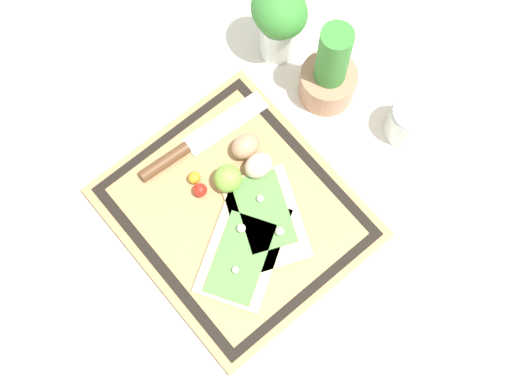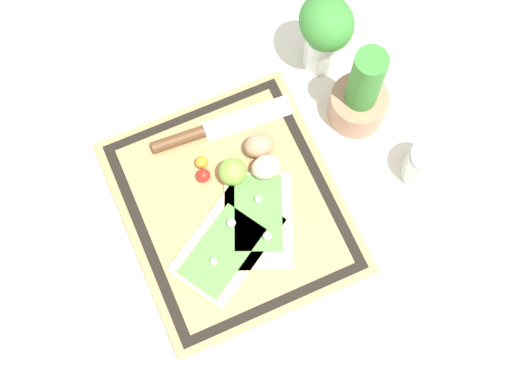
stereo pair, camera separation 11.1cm
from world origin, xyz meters
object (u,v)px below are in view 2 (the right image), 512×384
at_px(pizza_slice_near, 226,246).
at_px(knife, 199,133).
at_px(herb_glass, 325,31).
at_px(lime, 232,172).
at_px(herb_pot, 361,97).
at_px(egg_pink, 266,167).
at_px(pizza_slice_far, 259,219).
at_px(sauce_jar, 426,165).
at_px(egg_brown, 259,145).
at_px(cherry_tomato_red, 203,175).
at_px(cherry_tomato_yellow, 202,162).

height_order(pizza_slice_near, knife, pizza_slice_near).
xyz_separation_m(pizza_slice_near, herb_glass, (-0.27, 0.31, 0.08)).
xyz_separation_m(lime, herb_pot, (-0.03, 0.26, 0.03)).
bearing_deg(egg_pink, lime, -104.42).
bearing_deg(lime, pizza_slice_far, 5.63).
height_order(lime, herb_pot, herb_pot).
bearing_deg(sauce_jar, herb_glass, -165.71).
distance_m(egg_brown, cherry_tomato_red, 0.11).
bearing_deg(cherry_tomato_yellow, egg_brown, 81.65).
bearing_deg(cherry_tomato_red, pizza_slice_far, 27.49).
xyz_separation_m(egg_pink, herb_pot, (-0.04, 0.20, 0.03)).
distance_m(pizza_slice_far, egg_brown, 0.13).
bearing_deg(lime, egg_pink, 75.58).
distance_m(knife, egg_brown, 0.11).
bearing_deg(sauce_jar, lime, -111.31).
bearing_deg(knife, herb_pot, 76.12).
bearing_deg(pizza_slice_near, sauce_jar, 88.37).
bearing_deg(knife, pizza_slice_far, 9.86).
bearing_deg(egg_pink, egg_brown, 172.57).
distance_m(sauce_jar, herb_glass, 0.30).
xyz_separation_m(cherry_tomato_yellow, sauce_jar, (0.17, 0.36, 0.01)).
height_order(pizza_slice_far, lime, lime).
bearing_deg(egg_pink, sauce_jar, 67.25).
distance_m(pizza_slice_near, cherry_tomato_yellow, 0.16).
distance_m(knife, herb_pot, 0.30).
height_order(cherry_tomato_red, herb_glass, herb_glass).
height_order(pizza_slice_near, cherry_tomato_yellow, pizza_slice_near).
bearing_deg(herb_glass, herb_pot, 5.46).
xyz_separation_m(sauce_jar, herb_glass, (-0.28, -0.07, 0.07)).
xyz_separation_m(knife, egg_pink, (0.11, 0.08, 0.01)).
bearing_deg(herb_pot, pizza_slice_far, -64.42).
xyz_separation_m(egg_pink, herb_glass, (-0.17, 0.19, 0.07)).
height_order(egg_pink, lime, lime).
distance_m(knife, cherry_tomato_yellow, 0.06).
bearing_deg(sauce_jar, herb_pot, -158.79).
bearing_deg(sauce_jar, knife, -122.98).
height_order(herb_pot, sauce_jar, herb_pot).
bearing_deg(egg_brown, cherry_tomato_yellow, -98.35).
height_order(cherry_tomato_yellow, herb_glass, herb_glass).
xyz_separation_m(herb_pot, herb_glass, (-0.13, -0.01, 0.04)).
relative_size(pizza_slice_near, pizza_slice_far, 1.07).
height_order(knife, cherry_tomato_yellow, same).
height_order(egg_pink, sauce_jar, sauce_jar).
bearing_deg(egg_pink, herb_pot, 101.98).
xyz_separation_m(pizza_slice_far, herb_pot, (-0.12, 0.25, 0.05)).
bearing_deg(egg_brown, sauce_jar, 59.22).
xyz_separation_m(knife, herb_glass, (-0.06, 0.27, 0.08)).
height_order(knife, egg_brown, egg_brown).
distance_m(egg_pink, herb_pot, 0.21).
relative_size(knife, cherry_tomato_yellow, 12.03).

